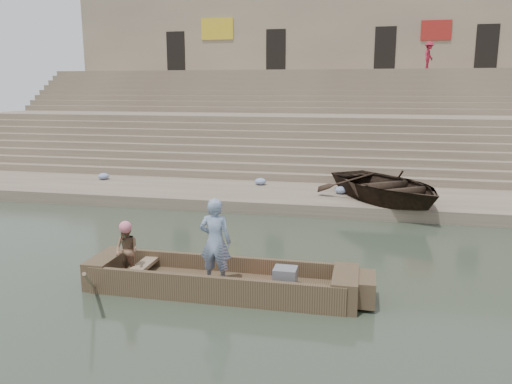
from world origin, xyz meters
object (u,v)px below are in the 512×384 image
(main_rowboat, at_px, (220,286))
(rowing_man, at_px, (127,251))
(television, at_px, (285,277))
(standing_man, at_px, (215,242))
(beached_rowboat, at_px, (386,186))
(pedestrian, at_px, (429,55))

(main_rowboat, relative_size, rowing_man, 4.35)
(television, bearing_deg, standing_man, -174.82)
(standing_man, height_order, beached_rowboat, standing_man)
(standing_man, xyz_separation_m, beached_rowboat, (3.64, 7.85, -0.21))
(main_rowboat, xyz_separation_m, television, (1.35, -0.00, 0.31))
(standing_man, xyz_separation_m, television, (1.40, 0.13, -0.70))
(main_rowboat, distance_m, rowing_man, 2.12)
(standing_man, relative_size, television, 3.89)
(beached_rowboat, xyz_separation_m, pedestrian, (2.66, 14.35, 5.06))
(main_rowboat, bearing_deg, beached_rowboat, 65.13)
(standing_man, relative_size, beached_rowboat, 0.37)
(television, bearing_deg, main_rowboat, 180.00)
(standing_man, relative_size, rowing_man, 1.56)
(main_rowboat, distance_m, television, 1.38)
(rowing_man, bearing_deg, pedestrian, 88.47)
(television, relative_size, beached_rowboat, 0.09)
(standing_man, distance_m, beached_rowboat, 8.65)
(rowing_man, xyz_separation_m, pedestrian, (8.24, 22.21, 5.17))
(rowing_man, bearing_deg, beached_rowboat, 73.48)
(television, height_order, pedestrian, pedestrian)
(standing_man, distance_m, pedestrian, 23.58)
(standing_man, xyz_separation_m, rowing_man, (-1.94, -0.02, -0.32))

